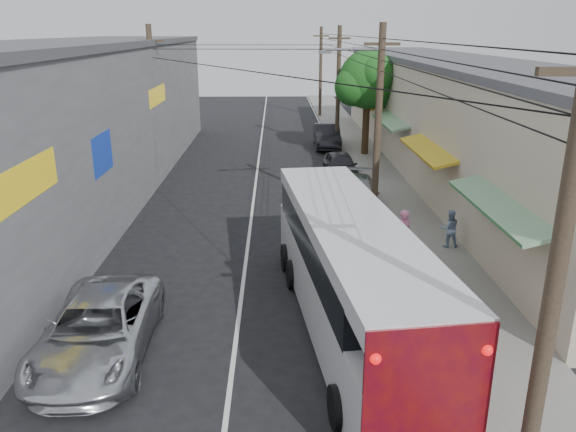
% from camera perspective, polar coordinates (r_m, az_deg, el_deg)
% --- Properties ---
extents(ground, '(120.00, 120.00, 0.00)m').
position_cam_1_polar(ground, '(12.27, -6.46, -20.74)').
color(ground, black).
rests_on(ground, ground).
extents(sidewalk, '(3.00, 80.00, 0.12)m').
position_cam_1_polar(sidewalk, '(30.93, 8.89, 3.84)').
color(sidewalk, slate).
rests_on(sidewalk, ground).
extents(building_right, '(7.09, 40.00, 6.25)m').
position_cam_1_polar(building_right, '(33.31, 16.30, 9.79)').
color(building_right, '#C1B099').
rests_on(building_right, ground).
extents(building_left, '(7.20, 36.00, 7.25)m').
position_cam_1_polar(building_left, '(29.37, -20.56, 9.29)').
color(building_left, gray).
rests_on(building_left, ground).
extents(utility_poles, '(11.80, 45.28, 8.00)m').
position_cam_1_polar(utility_poles, '(30.08, 2.70, 11.52)').
color(utility_poles, '#473828').
rests_on(utility_poles, ground).
extents(street_tree, '(4.40, 4.00, 6.60)m').
position_cam_1_polar(street_tree, '(36.08, 8.20, 13.38)').
color(street_tree, '#3F2B19').
rests_on(street_tree, ground).
extents(coach_bus, '(3.55, 11.27, 3.20)m').
position_cam_1_polar(coach_bus, '(14.98, 6.20, -5.60)').
color(coach_bus, silver).
rests_on(coach_bus, ground).
extents(jeepney, '(2.64, 5.48, 1.51)m').
position_cam_1_polar(jeepney, '(14.78, -18.68, -10.80)').
color(jeepney, silver).
rests_on(jeepney, ground).
extents(parked_suv, '(2.69, 5.31, 1.48)m').
position_cam_1_polar(parked_suv, '(25.08, 6.86, 2.11)').
color(parked_suv, gray).
rests_on(parked_suv, ground).
extents(parked_car_mid, '(1.79, 4.14, 1.39)m').
position_cam_1_polar(parked_car_mid, '(30.80, 5.36, 5.13)').
color(parked_car_mid, '#2A292E').
rests_on(parked_car_mid, ground).
extents(parked_car_far, '(1.73, 4.78, 1.57)m').
position_cam_1_polar(parked_car_far, '(38.96, 3.98, 8.10)').
color(parked_car_far, black).
rests_on(parked_car_far, ground).
extents(pedestrian_near, '(0.75, 0.61, 1.78)m').
position_cam_1_polar(pedestrian_near, '(19.75, 11.56, -1.84)').
color(pedestrian_near, pink).
rests_on(pedestrian_near, sidewalk).
extents(pedestrian_far, '(0.71, 0.56, 1.41)m').
position_cam_1_polar(pedestrian_far, '(21.32, 16.10, -1.22)').
color(pedestrian_far, '#829BBE').
rests_on(pedestrian_far, sidewalk).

